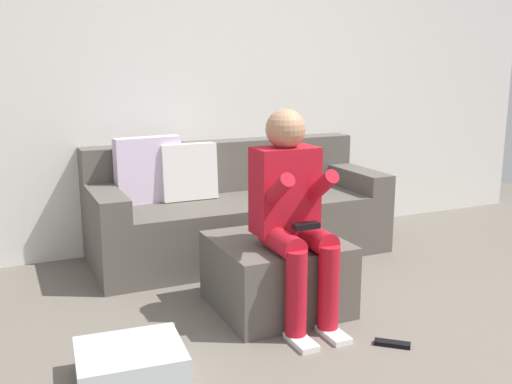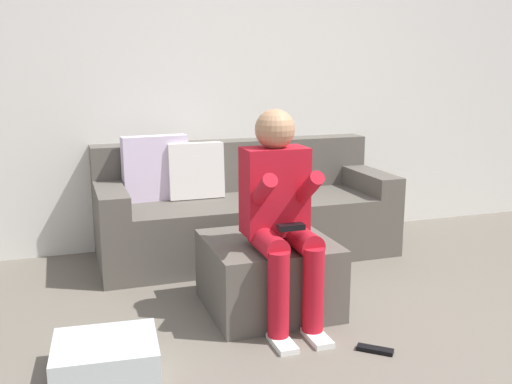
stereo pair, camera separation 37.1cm
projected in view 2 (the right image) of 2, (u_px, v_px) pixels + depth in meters
ground_plane at (394, 377)px, 2.68m from camera, size 7.70×7.70×0.00m
wall_back at (240, 88)px, 4.62m from camera, size 5.92×0.10×2.42m
couch_sectional at (241, 211)px, 4.39m from camera, size 2.16×0.84×0.90m
ottoman at (268, 274)px, 3.40m from camera, size 0.70×0.70×0.42m
person_seated at (280, 207)px, 3.14m from camera, size 0.35×0.61×1.17m
storage_bin at (106, 357)px, 2.70m from camera, size 0.50×0.43×0.16m
remote_near_ottoman at (375, 350)px, 2.92m from camera, size 0.17×0.16×0.02m
remote_by_storage_bin at (140, 360)px, 2.81m from camera, size 0.19×0.09×0.02m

